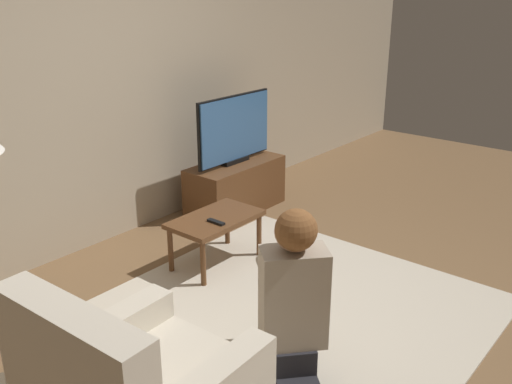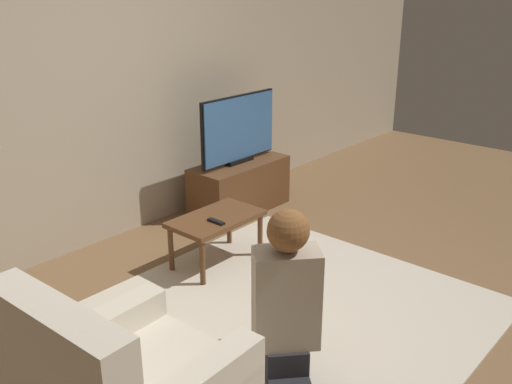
# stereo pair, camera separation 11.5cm
# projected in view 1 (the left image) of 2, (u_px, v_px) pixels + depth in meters

# --- Properties ---
(ground_plane) EXTENTS (10.00, 10.00, 0.00)m
(ground_plane) POSITION_uv_depth(u_px,v_px,m) (284.00, 319.00, 3.72)
(ground_plane) COLOR brown
(wall_back) EXTENTS (10.00, 0.06, 2.60)m
(wall_back) POSITION_uv_depth(u_px,v_px,m) (87.00, 87.00, 4.42)
(wall_back) COLOR tan
(wall_back) RESTS_ON ground_plane
(rug) EXTENTS (2.50, 2.32, 0.02)m
(rug) POSITION_uv_depth(u_px,v_px,m) (284.00, 318.00, 3.72)
(rug) COLOR beige
(rug) RESTS_ON ground_plane
(tv_stand) EXTENTS (0.98, 0.44, 0.48)m
(tv_stand) POSITION_uv_depth(u_px,v_px,m) (236.00, 187.00, 5.41)
(tv_stand) COLOR brown
(tv_stand) RESTS_ON ground_plane
(tv) EXTENTS (0.93, 0.08, 0.63)m
(tv) POSITION_uv_depth(u_px,v_px,m) (235.00, 129.00, 5.21)
(tv) COLOR black
(tv) RESTS_ON tv_stand
(coffee_table) EXTENTS (0.71, 0.42, 0.40)m
(coffee_table) POSITION_uv_depth(u_px,v_px,m) (216.00, 223.00, 4.32)
(coffee_table) COLOR brown
(coffee_table) RESTS_ON ground_plane
(person_kneeling) EXTENTS (0.73, 0.78, 1.02)m
(person_kneeling) POSITION_uv_depth(u_px,v_px,m) (294.00, 300.00, 2.93)
(person_kneeling) COLOR #232328
(person_kneeling) RESTS_ON rug
(remote) EXTENTS (0.04, 0.15, 0.02)m
(remote) POSITION_uv_depth(u_px,v_px,m) (216.00, 222.00, 4.19)
(remote) COLOR black
(remote) RESTS_ON coffee_table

